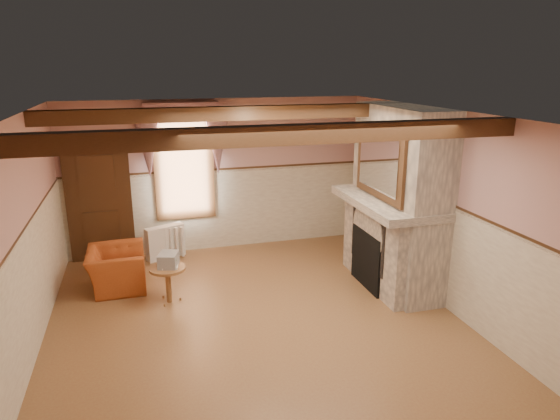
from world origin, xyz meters
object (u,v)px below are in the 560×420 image
object	(u,v)px
oil_lamp	(383,186)
mantel_clock	(366,180)
radiator	(165,242)
side_table	(168,285)
bowl	(393,197)
armchair	(117,269)

from	to	relation	value
oil_lamp	mantel_clock	bearing A→B (deg)	90.00
mantel_clock	radiator	bearing A→B (deg)	158.44
oil_lamp	side_table	bearing A→B (deg)	178.52
side_table	oil_lamp	size ratio (longest dim) A/B	1.96
side_table	bowl	xyz separation A→B (m)	(3.34, -0.44, 1.19)
bowl	side_table	bearing A→B (deg)	172.50
radiator	oil_lamp	bearing A→B (deg)	-52.67
armchair	oil_lamp	xyz separation A→B (m)	(4.08, -0.81, 1.24)
side_table	oil_lamp	bearing A→B (deg)	-1.48
mantel_clock	oil_lamp	xyz separation A→B (m)	(0.00, -0.60, 0.04)
armchair	side_table	world-z (taller)	armchair
side_table	bowl	size ratio (longest dim) A/B	1.44
oil_lamp	armchair	bearing A→B (deg)	168.75
bowl	oil_lamp	xyz separation A→B (m)	(0.00, 0.35, 0.09)
side_table	bowl	distance (m)	3.57
bowl	oil_lamp	world-z (taller)	oil_lamp
radiator	armchair	bearing A→B (deg)	-149.38
armchair	side_table	xyz separation A→B (m)	(0.74, -0.73, -0.04)
bowl	mantel_clock	bearing A→B (deg)	90.00
bowl	armchair	bearing A→B (deg)	164.06
armchair	oil_lamp	world-z (taller)	oil_lamp
mantel_clock	armchair	bearing A→B (deg)	177.01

